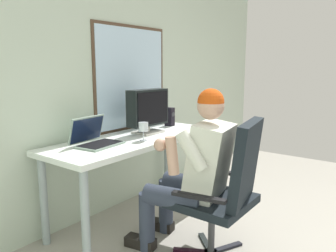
{
  "coord_description": "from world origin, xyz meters",
  "views": [
    {
      "loc": [
        -2.3,
        0.2,
        1.38
      ],
      "look_at": [
        -0.26,
        1.75,
        0.92
      ],
      "focal_mm": 35.49,
      "sensor_mm": 36.0,
      "label": 1
    }
  ],
  "objects_px": {
    "laptop": "(94,138)",
    "desk_speaker": "(170,117)",
    "wine_glass": "(143,128)",
    "person_seated": "(193,169)",
    "desk": "(136,147)",
    "crt_monitor": "(148,109)",
    "office_chair": "(228,185)"
  },
  "relations": [
    {
      "from": "desk",
      "to": "wine_glass",
      "type": "height_order",
      "value": "wine_glass"
    },
    {
      "from": "desk_speaker",
      "to": "person_seated",
      "type": "bearing_deg",
      "value": -134.46
    },
    {
      "from": "laptop",
      "to": "person_seated",
      "type": "bearing_deg",
      "value": -71.21
    },
    {
      "from": "person_seated",
      "to": "laptop",
      "type": "bearing_deg",
      "value": 108.79
    },
    {
      "from": "wine_glass",
      "to": "office_chair",
      "type": "bearing_deg",
      "value": -93.21
    },
    {
      "from": "desk",
      "to": "wine_glass",
      "type": "relative_size",
      "value": 10.84
    },
    {
      "from": "crt_monitor",
      "to": "desk",
      "type": "bearing_deg",
      "value": -169.94
    },
    {
      "from": "office_chair",
      "to": "wine_glass",
      "type": "xyz_separation_m",
      "value": [
        0.05,
        0.83,
        0.31
      ]
    },
    {
      "from": "crt_monitor",
      "to": "wine_glass",
      "type": "xyz_separation_m",
      "value": [
        -0.28,
        -0.19,
        -0.12
      ]
    },
    {
      "from": "office_chair",
      "to": "desk",
      "type": "bearing_deg",
      "value": 83.74
    },
    {
      "from": "person_seated",
      "to": "wine_glass",
      "type": "height_order",
      "value": "person_seated"
    },
    {
      "from": "person_seated",
      "to": "desk_speaker",
      "type": "bearing_deg",
      "value": 45.54
    },
    {
      "from": "crt_monitor",
      "to": "person_seated",
      "type": "bearing_deg",
      "value": -116.34
    },
    {
      "from": "crt_monitor",
      "to": "laptop",
      "type": "height_order",
      "value": "crt_monitor"
    },
    {
      "from": "office_chair",
      "to": "desk_speaker",
      "type": "distance_m",
      "value": 1.36
    },
    {
      "from": "person_seated",
      "to": "crt_monitor",
      "type": "bearing_deg",
      "value": 63.66
    },
    {
      "from": "office_chair",
      "to": "person_seated",
      "type": "xyz_separation_m",
      "value": [
        -0.05,
        0.26,
        0.08
      ]
    },
    {
      "from": "wine_glass",
      "to": "desk_speaker",
      "type": "height_order",
      "value": "desk_speaker"
    },
    {
      "from": "desk",
      "to": "laptop",
      "type": "distance_m",
      "value": 0.45
    },
    {
      "from": "laptop",
      "to": "desk_speaker",
      "type": "bearing_deg",
      "value": 2.24
    },
    {
      "from": "person_seated",
      "to": "crt_monitor",
      "type": "xyz_separation_m",
      "value": [
        0.37,
        0.75,
        0.35
      ]
    },
    {
      "from": "desk",
      "to": "laptop",
      "type": "height_order",
      "value": "laptop"
    },
    {
      "from": "office_chair",
      "to": "wine_glass",
      "type": "bearing_deg",
      "value": 86.79
    },
    {
      "from": "person_seated",
      "to": "wine_glass",
      "type": "relative_size",
      "value": 7.8
    },
    {
      "from": "desk",
      "to": "office_chair",
      "type": "distance_m",
      "value": 0.99
    },
    {
      "from": "laptop",
      "to": "desk_speaker",
      "type": "distance_m",
      "value": 1.07
    },
    {
      "from": "desk",
      "to": "person_seated",
      "type": "xyz_separation_m",
      "value": [
        -0.15,
        -0.71,
        -0.03
      ]
    },
    {
      "from": "desk",
      "to": "crt_monitor",
      "type": "xyz_separation_m",
      "value": [
        0.22,
        0.04,
        0.32
      ]
    },
    {
      "from": "crt_monitor",
      "to": "desk_speaker",
      "type": "relative_size",
      "value": 2.3
    },
    {
      "from": "laptop",
      "to": "crt_monitor",
      "type": "bearing_deg",
      "value": -2.39
    },
    {
      "from": "laptop",
      "to": "desk",
      "type": "bearing_deg",
      "value": -8.95
    },
    {
      "from": "laptop",
      "to": "desk_speaker",
      "type": "relative_size",
      "value": 1.98
    }
  ]
}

